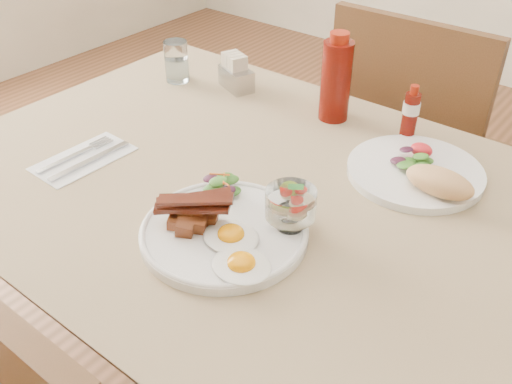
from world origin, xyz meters
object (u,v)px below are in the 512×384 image
(main_plate, at_px, (224,233))
(ketchup_bottle, at_px, (336,79))
(sugar_caddy, at_px, (236,74))
(hot_sauce_bottle, at_px, (410,114))
(table, at_px, (271,228))
(fruit_cup, at_px, (291,204))
(second_plate, at_px, (421,173))
(water_glass, at_px, (177,64))
(chair_far, at_px, (411,151))

(main_plate, xyz_separation_m, ketchup_bottle, (-0.08, 0.47, 0.08))
(main_plate, relative_size, sugar_caddy, 2.62)
(main_plate, xyz_separation_m, hot_sauce_bottle, (0.09, 0.48, 0.05))
(table, distance_m, ketchup_bottle, 0.37)
(sugar_caddy, bearing_deg, ketchup_bottle, 24.27)
(fruit_cup, bearing_deg, main_plate, -138.35)
(main_plate, xyz_separation_m, second_plate, (0.18, 0.36, 0.01))
(main_plate, distance_m, second_plate, 0.40)
(ketchup_bottle, bearing_deg, hot_sauce_bottle, 3.97)
(table, distance_m, fruit_cup, 0.20)
(ketchup_bottle, height_order, water_glass, ketchup_bottle)
(main_plate, xyz_separation_m, water_glass, (-0.50, 0.40, 0.04))
(fruit_cup, height_order, water_glass, water_glass)
(chair_far, bearing_deg, water_glass, -139.27)
(hot_sauce_bottle, height_order, water_glass, hot_sauce_bottle)
(second_plate, distance_m, hot_sauce_bottle, 0.16)
(chair_far, distance_m, sugar_caddy, 0.56)
(table, relative_size, ketchup_bottle, 6.71)
(second_plate, relative_size, ketchup_bottle, 1.34)
(table, bearing_deg, water_glass, 153.27)
(main_plate, relative_size, fruit_cup, 3.31)
(main_plate, xyz_separation_m, fruit_cup, (0.08, 0.07, 0.05))
(chair_far, xyz_separation_m, fruit_cup, (0.10, -0.75, 0.29))
(hot_sauce_bottle, xyz_separation_m, sugar_caddy, (-0.45, -0.03, -0.02))
(fruit_cup, distance_m, hot_sauce_bottle, 0.41)
(chair_far, distance_m, second_plate, 0.56)
(second_plate, relative_size, sugar_caddy, 2.47)
(main_plate, distance_m, water_glass, 0.64)
(table, bearing_deg, chair_far, 90.00)
(ketchup_bottle, distance_m, sugar_caddy, 0.28)
(chair_far, bearing_deg, sugar_caddy, -133.19)
(chair_far, bearing_deg, second_plate, -66.50)
(chair_far, height_order, fruit_cup, chair_far)
(ketchup_bottle, xyz_separation_m, sugar_caddy, (-0.27, -0.02, -0.06))
(ketchup_bottle, relative_size, sugar_caddy, 1.85)
(fruit_cup, xyz_separation_m, water_glass, (-0.59, 0.33, -0.02))
(chair_far, height_order, second_plate, chair_far)
(table, height_order, chair_far, chair_far)
(fruit_cup, height_order, second_plate, fruit_cup)
(water_glass, bearing_deg, hot_sauce_bottle, 8.09)
(table, bearing_deg, fruit_cup, -39.56)
(chair_far, height_order, water_glass, chair_far)
(ketchup_bottle, bearing_deg, water_glass, -170.22)
(second_plate, bearing_deg, ketchup_bottle, 156.56)
(table, height_order, water_glass, water_glass)
(main_plate, bearing_deg, hot_sauce_bottle, 79.27)
(table, bearing_deg, main_plate, -83.40)
(main_plate, relative_size, second_plate, 1.06)
(sugar_caddy, bearing_deg, second_plate, 10.53)
(hot_sauce_bottle, bearing_deg, table, -108.43)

